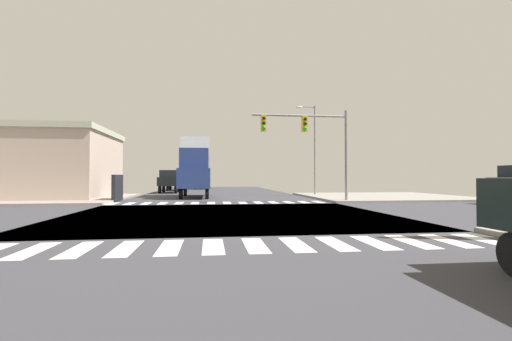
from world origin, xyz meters
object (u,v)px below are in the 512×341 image
at_px(suv_crossing_3, 201,179).
at_px(traffic_signal_mast, 309,134).
at_px(suv_nearside_1, 176,179).
at_px(bank_building, 0,164).
at_px(suv_queued_4, 170,179).
at_px(box_truck_trailing_1, 195,166).
at_px(street_lamp, 312,142).

bearing_deg(suv_crossing_3, traffic_signal_mast, 105.37).
distance_m(traffic_signal_mast, suv_nearside_1, 25.18).
bearing_deg(bank_building, suv_queued_4, 40.54).
xyz_separation_m(traffic_signal_mast, bank_building, (-21.84, 6.23, -1.82)).
height_order(traffic_signal_mast, bank_building, traffic_signal_mast).
distance_m(traffic_signal_mast, box_truck_trailing_1, 10.64).
relative_size(traffic_signal_mast, suv_crossing_3, 1.38).
xyz_separation_m(traffic_signal_mast, street_lamp, (2.53, 8.12, 0.30)).
distance_m(bank_building, suv_crossing_3, 25.64).
bearing_deg(box_truck_trailing_1, suv_nearside_1, -78.98).
bearing_deg(bank_building, suv_crossing_3, 56.10).
bearing_deg(box_truck_trailing_1, suv_crossing_3, -90.00).
relative_size(suv_nearside_1, suv_crossing_3, 1.00).
bearing_deg(street_lamp, suv_crossing_3, 117.50).
height_order(bank_building, box_truck_trailing_1, bank_building).
xyz_separation_m(suv_nearside_1, box_truck_trailing_1, (3.00, -15.41, 1.17)).
bearing_deg(box_truck_trailing_1, street_lamp, -175.09).
bearing_deg(street_lamp, box_truck_trailing_1, -175.09).
xyz_separation_m(traffic_signal_mast, suv_queued_4, (-10.55, 15.88, -3.04)).
height_order(suv_nearside_1, suv_crossing_3, same).
height_order(traffic_signal_mast, suv_crossing_3, traffic_signal_mast).
bearing_deg(suv_crossing_3, suv_nearside_1, 58.10).
relative_size(street_lamp, bank_building, 0.46).
distance_m(street_lamp, suv_nearside_1, 19.84).
relative_size(suv_nearside_1, box_truck_trailing_1, 0.64).
bearing_deg(box_truck_trailing_1, bank_building, 4.11).
height_order(street_lamp, suv_crossing_3, street_lamp).
bearing_deg(suv_queued_4, box_truck_trailing_1, 109.18).
bearing_deg(box_truck_trailing_1, suv_queued_4, -70.82).
xyz_separation_m(bank_building, suv_crossing_3, (14.28, 21.26, -1.23)).
distance_m(suv_nearside_1, suv_queued_4, 6.78).
xyz_separation_m(suv_crossing_3, suv_queued_4, (-3.00, -11.60, 0.00)).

